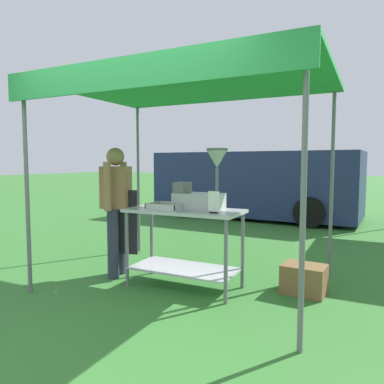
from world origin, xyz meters
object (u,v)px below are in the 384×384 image
Objects in this scene: donut_tray at (167,207)px; menu_sign at (214,204)px; donut_fryer at (202,189)px; supply_crate at (304,279)px; vendor at (117,205)px; van_navy at (255,184)px; donut_cart at (184,232)px; stall_canopy at (188,88)px.

menu_sign is at bearing -5.61° from donut_tray.
donut_fryer is 1.49m from supply_crate.
menu_sign is 0.14× the size of vendor.
vendor is 5.62m from van_navy.
donut_fryer is at bearing 135.73° from menu_sign.
supply_crate is at bearing 18.72° from donut_tray.
van_navy is (-0.84, 5.62, 0.23)m from donut_cart.
stall_canopy is at bearing 175.53° from donut_fryer.
vendor is (-0.78, 0.09, -0.02)m from donut_tray.
donut_fryer is (0.35, 0.18, 0.21)m from donut_tray.
menu_sign is at bearing -30.54° from stall_canopy.
vendor is (-1.38, 0.15, -0.09)m from menu_sign.
supply_crate is at bearing 13.10° from stall_canopy.
donut_tray is 0.56× the size of donut_fryer.
stall_canopy is 1.62m from donut_cart.
donut_fryer is (0.18, -0.01, -1.13)m from stall_canopy.
stall_canopy reaches higher than donut_cart.
donut_fryer is 2.97× the size of menu_sign.
supply_crate is at bearing -68.00° from van_navy.
donut_tray is at bearing -161.28° from supply_crate.
donut_cart is at bearing 160.19° from menu_sign.
donut_fryer reaches higher than menu_sign.
menu_sign reaches higher than donut_tray.
stall_canopy is 1.15m from donut_fryer.
donut_fryer is 1.16m from vendor.
donut_cart is 5.69m from van_navy.
menu_sign is (0.43, -0.25, -1.26)m from stall_canopy.
van_navy reaches higher than donut_tray.
donut_cart is at bearing -155.42° from donut_fryer.
donut_fryer is 1.42× the size of supply_crate.
menu_sign is 0.04× the size of van_navy.
stall_canopy is 2.47m from supply_crate.
stall_canopy is 1.66m from vendor.
donut_cart is at bearing -90.00° from stall_canopy.
donut_cart is (-0.00, -0.10, -1.62)m from stall_canopy.
supply_crate is at bearing 15.91° from donut_fryer.
donut_fryer reaches higher than donut_cart.
van_navy is (-1.27, 5.77, -0.12)m from menu_sign.
van_navy is at bearing 100.49° from donut_fryer.
donut_tray is 0.78m from vendor.
menu_sign is at bearing -19.81° from donut_cart.
menu_sign is at bearing -147.00° from supply_crate.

